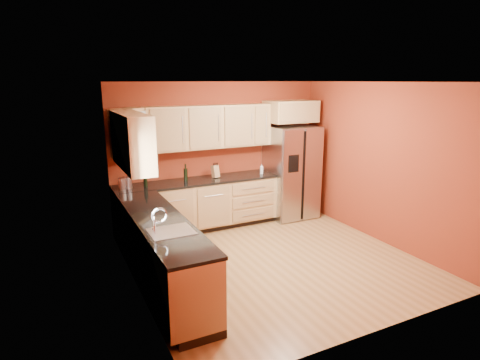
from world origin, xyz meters
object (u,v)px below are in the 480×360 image
Objects in this scene: refrigerator at (291,172)px; wine_bottle_a at (145,178)px; soap_dispenser at (262,169)px; knife_block at (215,171)px; canister_left at (122,184)px.

refrigerator is 2.83m from wine_bottle_a.
refrigerator is 10.00× the size of soap_dispenser.
soap_dispenser is (0.88, -0.12, -0.02)m from knife_block.
knife_block reaches higher than soap_dispenser.
wine_bottle_a is 2.16m from soap_dispenser.
refrigerator is at bearing 0.28° from soap_dispenser.
refrigerator is 3.20m from canister_left.
wine_bottle_a reaches higher than soap_dispenser.
soap_dispenser is (2.16, -0.05, -0.06)m from wine_bottle_a.
canister_left is 2.54m from soap_dispenser.
wine_bottle_a is 1.63× the size of soap_dispenser.
knife_block is at bearing 175.65° from refrigerator.
soap_dispenser is at bearing -179.72° from refrigerator.
knife_block is at bearing 172.23° from soap_dispenser.
canister_left is 1.66m from knife_block.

